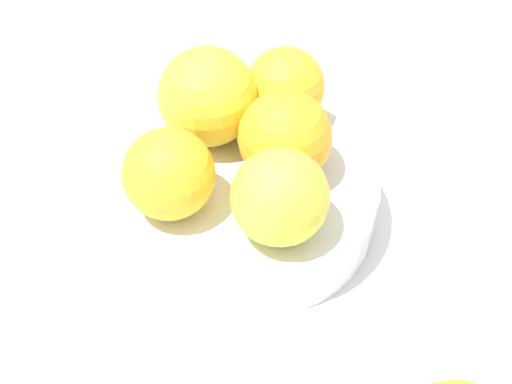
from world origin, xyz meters
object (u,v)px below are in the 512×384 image
Objects in this scene: orange_in_bowl_0 at (285,137)px; fruit_bowl at (256,197)px; orange_in_bowl_3 at (280,197)px; orange_in_bowl_2 at (208,97)px; orange_in_bowl_4 at (285,87)px; orange_in_bowl_1 at (169,174)px.

fruit_bowl is at bearing 35.37° from orange_in_bowl_0.
fruit_bowl is 2.82× the size of orange_in_bowl_3.
orange_in_bowl_2 is 11.53cm from orange_in_bowl_3.
orange_in_bowl_4 is (-4.61, -4.64, -0.69)cm from orange_in_bowl_2.
orange_in_bowl_0 is at bearing 114.30° from orange_in_bowl_4.
orange_in_bowl_0 is 1.03× the size of orange_in_bowl_3.
orange_in_bowl_2 is at bearing 45.16° from orange_in_bowl_4.
orange_in_bowl_0 is 5.93cm from orange_in_bowl_3.
orange_in_bowl_0 reaches higher than orange_in_bowl_4.
orange_in_bowl_2 reaches higher than orange_in_bowl_1.
orange_in_bowl_3 is at bearing -169.98° from orange_in_bowl_1.
orange_in_bowl_0 is 1.06× the size of orange_in_bowl_1.
orange_in_bowl_4 is (2.61, -5.79, -0.30)cm from orange_in_bowl_0.
orange_in_bowl_0 is 1.09× the size of orange_in_bowl_4.
orange_in_bowl_3 is 12.28cm from orange_in_bowl_4.
orange_in_bowl_4 is (0.83, -7.06, 6.07)cm from fruit_bowl.
orange_in_bowl_3 is at bearing 112.84° from orange_in_bowl_4.
fruit_bowl is 9.34cm from orange_in_bowl_4.
orange_in_bowl_1 is at bearing 10.02° from orange_in_bowl_3.
orange_in_bowl_4 is at bearing -65.70° from orange_in_bowl_0.
orange_in_bowl_2 is at bearing -9.05° from orange_in_bowl_0.
orange_in_bowl_3 is at bearing 144.55° from orange_in_bowl_2.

